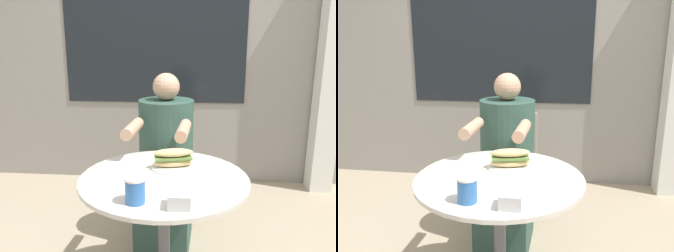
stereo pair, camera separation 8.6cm
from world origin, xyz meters
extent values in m
cube|color=gray|center=(0.00, 1.81, 1.40)|extent=(8.00, 0.08, 2.80)
cube|color=black|center=(-0.27, 1.76, 1.44)|extent=(1.77, 0.01, 1.23)
cylinder|color=beige|center=(0.00, 0.00, 0.75)|extent=(0.82, 0.82, 0.02)
cylinder|color=#515156|center=(0.00, 0.00, 0.38)|extent=(0.06, 0.06, 0.72)
cube|color=#ADA393|center=(-0.05, 0.87, 0.44)|extent=(0.40, 0.40, 0.02)
cube|color=#ADA393|center=(-0.04, 1.04, 0.66)|extent=(0.35, 0.05, 0.42)
cylinder|color=#ADA393|center=(0.11, 0.69, 0.21)|extent=(0.03, 0.03, 0.43)
cylinder|color=#ADA393|center=(-0.22, 0.71, 0.21)|extent=(0.03, 0.03, 0.43)
cylinder|color=#ADA393|center=(0.12, 1.02, 0.21)|extent=(0.03, 0.03, 0.43)
cylinder|color=#ADA393|center=(-0.20, 1.04, 0.21)|extent=(0.03, 0.03, 0.43)
cube|color=#2D4C42|center=(-0.05, 0.58, 0.23)|extent=(0.37, 0.48, 0.45)
cylinder|color=#2D4C42|center=(-0.05, 0.65, 0.74)|extent=(0.37, 0.37, 0.58)
sphere|color=tan|center=(-0.05, 0.65, 1.12)|extent=(0.18, 0.18, 0.18)
cylinder|color=tan|center=(0.08, 0.31, 0.91)|extent=(0.08, 0.30, 0.07)
cylinder|color=tan|center=(-0.21, 0.32, 0.91)|extent=(0.08, 0.30, 0.07)
cylinder|color=white|center=(0.04, 0.12, 0.76)|extent=(0.23, 0.23, 0.01)
ellipsoid|color=#DBB77A|center=(0.04, 0.12, 0.79)|extent=(0.22, 0.11, 0.04)
cube|color=olive|center=(0.04, 0.12, 0.81)|extent=(0.20, 0.11, 0.01)
ellipsoid|color=#DBB77A|center=(0.04, 0.12, 0.84)|extent=(0.22, 0.11, 0.04)
cylinder|color=#336BB7|center=(-0.09, -0.28, 0.81)|extent=(0.08, 0.08, 0.10)
cylinder|color=white|center=(-0.09, -0.28, 0.86)|extent=(0.09, 0.09, 0.01)
cube|color=silver|center=(0.09, -0.30, 0.79)|extent=(0.09, 0.09, 0.06)
camera|label=1|loc=(0.15, -1.48, 1.38)|focal=35.00mm
camera|label=2|loc=(0.23, -1.47, 1.38)|focal=35.00mm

